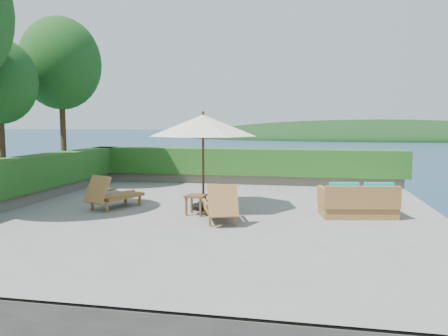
% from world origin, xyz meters
% --- Properties ---
extents(ground, '(12.00, 12.00, 0.00)m').
position_xyz_m(ground, '(0.00, 0.00, 0.00)').
color(ground, gray).
rests_on(ground, ground).
extents(foundation, '(12.00, 12.00, 3.00)m').
position_xyz_m(foundation, '(0.00, 0.00, -1.55)').
color(foundation, '#564F44').
rests_on(foundation, ocean).
extents(ocean, '(600.00, 600.00, 0.00)m').
position_xyz_m(ocean, '(0.00, 0.00, -3.00)').
color(ocean, '#163147').
rests_on(ocean, ground).
extents(offshore_island, '(126.00, 57.60, 12.60)m').
position_xyz_m(offshore_island, '(25.00, 140.00, -3.00)').
color(offshore_island, black).
rests_on(offshore_island, ocean).
extents(planter_wall_far, '(12.00, 0.60, 0.36)m').
position_xyz_m(planter_wall_far, '(0.00, 5.60, 0.18)').
color(planter_wall_far, '#706959').
rests_on(planter_wall_far, ground).
extents(planter_wall_left, '(0.60, 12.00, 0.36)m').
position_xyz_m(planter_wall_left, '(-5.60, 0.00, 0.18)').
color(planter_wall_left, '#706959').
rests_on(planter_wall_left, ground).
extents(hedge_far, '(12.40, 0.90, 1.00)m').
position_xyz_m(hedge_far, '(0.00, 5.60, 0.85)').
color(hedge_far, '#144413').
rests_on(hedge_far, planter_wall_far).
extents(hedge_left, '(0.90, 12.40, 1.00)m').
position_xyz_m(hedge_left, '(-5.60, 0.00, 0.85)').
color(hedge_left, '#144413').
rests_on(hedge_left, planter_wall_left).
extents(tree_far, '(2.80, 2.80, 6.03)m').
position_xyz_m(tree_far, '(-6.00, 3.20, 4.40)').
color(tree_far, '#422C19').
rests_on(tree_far, ground).
extents(patio_umbrella, '(3.43, 3.43, 2.67)m').
position_xyz_m(patio_umbrella, '(-0.21, 0.44, 2.26)').
color(patio_umbrella, black).
rests_on(patio_umbrella, ground).
extents(lounge_left, '(1.25, 1.78, 0.95)m').
position_xyz_m(lounge_left, '(-2.68, 0.02, 0.40)').
color(lounge_left, '#925C35').
rests_on(lounge_left, ground).
extents(lounge_right, '(1.18, 1.79, 0.96)m').
position_xyz_m(lounge_right, '(0.54, -0.99, 0.40)').
color(lounge_right, '#925C35').
rests_on(lounge_right, ground).
extents(side_table, '(0.53, 0.53, 0.52)m').
position_xyz_m(side_table, '(-0.21, -0.35, 0.43)').
color(side_table, brown).
rests_on(side_table, ground).
extents(wicker_loveseat, '(1.97, 1.24, 0.90)m').
position_xyz_m(wicker_loveseat, '(3.84, 0.16, 0.35)').
color(wicker_loveseat, '#925C35').
rests_on(wicker_loveseat, ground).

